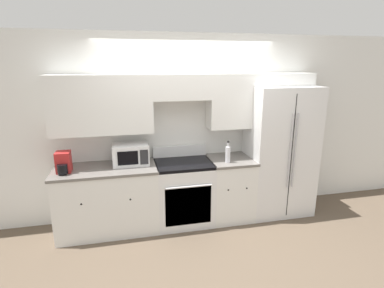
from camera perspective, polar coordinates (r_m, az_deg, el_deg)
ground_plane at (r=4.23m, az=0.98°, el=-16.19°), size 12.00×12.00×0.00m
wall_back at (r=4.25m, az=-0.75°, el=5.11°), size 8.00×0.39×2.60m
lower_cabinets_left at (r=4.21m, az=-15.72°, el=-10.09°), size 1.32×0.64×0.89m
lower_cabinets_right at (r=4.44m, az=7.17°, el=-8.25°), size 0.61×0.64×0.89m
oven_range at (r=4.26m, az=-1.58°, el=-9.07°), size 0.77×0.65×1.05m
refrigerator at (r=4.63m, az=16.02°, el=-1.15°), size 0.94×0.78×1.89m
microwave at (r=4.07m, az=-11.58°, el=-1.88°), size 0.47×0.36×0.28m
bottle at (r=4.09m, az=6.84°, el=-1.88°), size 0.07×0.07×0.30m
paper_towel_holder at (r=4.02m, az=-23.30°, el=-3.35°), size 0.17×0.26×0.26m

